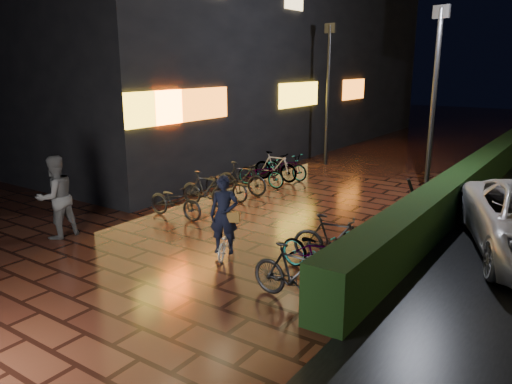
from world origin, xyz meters
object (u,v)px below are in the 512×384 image
Objects in this scene: traffic_barrier at (401,229)px; cart_assembly at (425,202)px; bystander_person at (56,197)px; cyclist at (225,227)px.

cart_assembly is (0.03, 1.47, 0.27)m from traffic_barrier.
cart_assembly is at bearing 133.38° from bystander_person.
bystander_person is 3.94m from cyclist.
traffic_barrier is (2.62, 2.72, -0.29)m from cyclist.
bystander_person is 8.36m from cart_assembly.
cyclist is at bearing -133.85° from traffic_barrier.
traffic_barrier is 1.50m from cart_assembly.
bystander_person is at bearing -148.46° from traffic_barrier.
traffic_barrier is at bearing 46.15° from cyclist.
bystander_person reaches higher than traffic_barrier.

